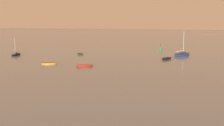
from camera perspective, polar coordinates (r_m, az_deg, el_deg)
sailboat_moored_0 at (r=92.78m, az=-17.17°, el=1.46°), size 2.40×4.76×5.11m
rowboat_moored_0 at (r=71.32m, az=-11.41°, el=-0.12°), size 3.61×3.12×0.57m
sailboat_moored_1 at (r=89.92m, az=12.68°, el=1.49°), size 4.65×6.60×7.17m
rowboat_moored_1 at (r=91.41m, az=-5.82°, el=1.62°), size 3.03×2.71×0.48m
rowboat_moored_2 at (r=66.45m, az=-5.03°, el=-0.55°), size 3.67×3.05×0.57m
rowboat_moored_5 at (r=80.53m, az=9.96°, el=0.78°), size 2.34×4.23×0.63m
channel_buoy at (r=107.95m, az=8.84°, el=2.63°), size 0.90×0.90×2.30m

